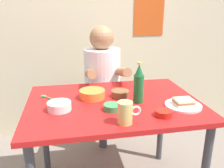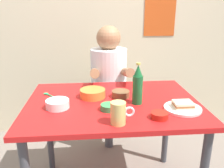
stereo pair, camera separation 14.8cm
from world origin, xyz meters
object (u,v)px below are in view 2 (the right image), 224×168
at_px(stool, 109,114).
at_px(condiment_bowl_brown, 121,94).
at_px(plate_orange, 183,108).
at_px(dining_table, 113,114).
at_px(beer_bottle, 138,86).
at_px(person_seated, 109,72).
at_px(sandwich, 183,105).
at_px(beer_mug, 119,113).

bearing_deg(stool, condiment_bowl_brown, -85.99).
bearing_deg(plate_orange, dining_table, 157.44).
height_order(plate_orange, beer_bottle, beer_bottle).
bearing_deg(dining_table, beer_bottle, -18.52).
relative_size(stool, plate_orange, 2.05).
bearing_deg(beer_bottle, person_seated, 100.85).
bearing_deg(beer_bottle, stool, 100.68).
height_order(dining_table, person_seated, person_seated).
height_order(dining_table, stool, dining_table).
relative_size(dining_table, person_seated, 1.53).
height_order(stool, sandwich, sandwich).
distance_m(person_seated, condiment_bowl_brown, 0.55).
distance_m(person_seated, plate_orange, 0.87).
height_order(stool, person_seated, person_seated).
relative_size(dining_table, sandwich, 10.00).
bearing_deg(beer_bottle, plate_orange, -24.87).
bearing_deg(beer_bottle, sandwich, -24.87).
bearing_deg(condiment_bowl_brown, stool, 94.01).
xyz_separation_m(plate_orange, beer_bottle, (-0.25, 0.12, 0.11)).
relative_size(stool, beer_mug, 3.57).
xyz_separation_m(dining_table, beer_bottle, (0.15, -0.05, 0.21)).
distance_m(plate_orange, condiment_bowl_brown, 0.42).
distance_m(dining_table, person_seated, 0.63).
bearing_deg(sandwich, plate_orange, -26.57).
distance_m(plate_orange, beer_mug, 0.43).
distance_m(beer_bottle, condiment_bowl_brown, 0.18).
relative_size(stool, condiment_bowl_brown, 3.75).
height_order(sandwich, beer_mug, beer_mug).
xyz_separation_m(person_seated, beer_mug, (-0.02, -0.93, 0.03)).
height_order(stool, beer_bottle, beer_bottle).
bearing_deg(person_seated, stool, 90.00).
xyz_separation_m(sandwich, beer_mug, (-0.40, -0.14, 0.03)).
distance_m(beer_mug, condiment_bowl_brown, 0.38).
bearing_deg(sandwich, beer_bottle, 155.13).
distance_m(dining_table, beer_bottle, 0.26).
height_order(beer_bottle, condiment_bowl_brown, beer_bottle).
relative_size(plate_orange, beer_bottle, 0.84).
xyz_separation_m(dining_table, condiment_bowl_brown, (0.06, 0.07, 0.12)).
xyz_separation_m(person_seated, sandwich, (0.38, -0.79, 0.01)).
bearing_deg(beer_bottle, dining_table, 161.48).
xyz_separation_m(stool, sandwich, (0.38, -0.80, 0.42)).
relative_size(stool, sandwich, 4.09).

